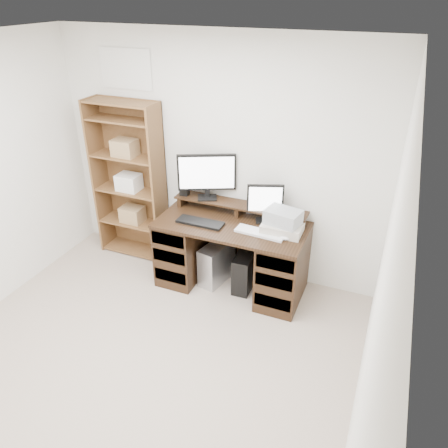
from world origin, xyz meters
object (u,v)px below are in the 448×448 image
Objects in this scene: desk at (232,254)px; monitor_wide at (207,174)px; monitor_small at (265,202)px; tower_silver at (217,263)px; printer at (282,228)px; bookshelf at (130,180)px; tower_black at (245,270)px.

monitor_wide is (-0.37, 0.22, 0.75)m from desk.
monitor_small is 0.89m from tower_silver.
desk is 3.97× the size of printer.
printer is 1.83m from bookshelf.
monitor_small is (0.65, -0.05, -0.17)m from monitor_wide.
printer is 0.91× the size of tower_black.
desk reaches higher than tower_black.
printer is at bearing -53.73° from monitor_small.
desk is 0.65m from printer.
desk is at bearing -55.49° from monitor_wide.
bookshelf is at bearing 170.15° from tower_black.
desk is 0.86m from monitor_wide.
monitor_wide reaches higher than desk.
tower_black is at bearing 12.72° from tower_silver.
bookshelf reaches higher than tower_silver.
bookshelf is (-1.59, 0.04, -0.05)m from monitor_small.
bookshelf is at bearing 172.76° from printer.
monitor_wide is at bearing 149.44° from desk.
tower_black is (0.14, 0.03, -0.19)m from desk.
printer is at bearing -3.37° from tower_black.
bookshelf is (-0.94, -0.00, -0.22)m from monitor_wide.
tower_silver is 0.24× the size of bookshelf.
desk is 1.43m from bookshelf.
monitor_wide is at bearing 155.44° from monitor_small.
tower_black is (-0.14, -0.14, -0.76)m from monitor_small.
tower_silver is at bearing 177.64° from monitor_small.
tower_black is (0.51, -0.19, -0.93)m from monitor_wide.
monitor_wide is 1.34× the size of tower_black.
bookshelf reaches higher than tower_black.
monitor_wide is 0.31× the size of bookshelf.
tower_silver is at bearing -71.42° from monitor_wide.
monitor_wide is 0.67m from monitor_small.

